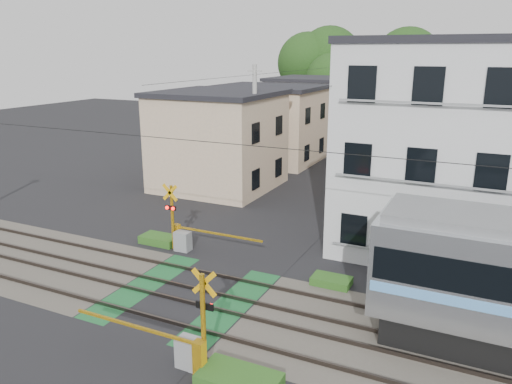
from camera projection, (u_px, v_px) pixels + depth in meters
The scene contains 11 objects.
ground at pixel (186, 295), 18.48m from camera, with size 120.00×120.00×0.00m, color black.
track_bed at pixel (186, 295), 18.47m from camera, with size 120.00×120.00×0.14m.
crossing_signal_near at pixel (191, 347), 14.04m from camera, with size 4.74×0.65×3.09m.
crossing_signal_far at pixel (182, 235), 22.53m from camera, with size 4.74×0.65×3.09m.
apartment_block at pixel (464, 147), 21.93m from camera, with size 10.20×8.36×9.30m.
houses_row at pixel (365, 122), 39.99m from camera, with size 22.07×31.35×6.80m.
tree_hill at pixel (397, 78), 59.96m from camera, with size 40.00×12.88×11.93m.
catenary at pixel (350, 224), 15.01m from camera, with size 60.00×5.04×7.00m.
utility_poles at pixel (340, 115), 37.78m from camera, with size 7.90×42.00×8.00m.
pedestrian at pixel (379, 155), 39.27m from camera, with size 0.60×0.39×1.64m, color black.
weed_patches at pixel (226, 302), 17.62m from camera, with size 10.25×8.80×0.40m.
Camera 1 is at (9.56, -13.98, 8.73)m, focal length 35.00 mm.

